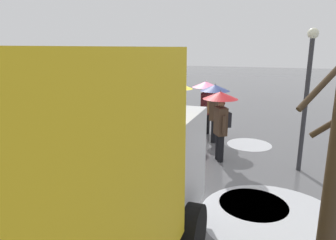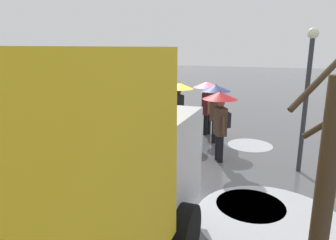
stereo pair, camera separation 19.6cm
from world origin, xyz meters
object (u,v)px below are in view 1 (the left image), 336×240
object	(u,v)px
shopping_cart_vendor	(187,132)
hand_dolly_boxes	(165,126)
pedestrian_black_side	(221,110)
street_lamp	(307,86)
pedestrian_white_side	(178,97)
pedestrian_pink_side	(206,95)
bare_tree_near	(334,187)
cargo_van_parked_right	(126,96)
pedestrian_far_side	(215,100)

from	to	relation	value
shopping_cart_vendor	hand_dolly_boxes	xyz separation A→B (m)	(0.91, -0.31, 0.07)
pedestrian_black_side	street_lamp	bearing A→B (deg)	179.68
pedestrian_white_side	street_lamp	xyz separation A→B (m)	(-4.21, 1.78, 0.80)
pedestrian_pink_side	pedestrian_white_side	bearing A→B (deg)	42.02
pedestrian_black_side	bare_tree_near	bearing A→B (deg)	116.13
cargo_van_parked_right	street_lamp	bearing A→B (deg)	154.26
pedestrian_black_side	cargo_van_parked_right	bearing A→B (deg)	-34.78
bare_tree_near	pedestrian_pink_side	bearing A→B (deg)	-65.17
pedestrian_far_side	street_lamp	xyz separation A→B (m)	(-2.79, 1.71, 0.80)
pedestrian_pink_side	bare_tree_near	xyz separation A→B (m)	(-3.38, 7.30, 0.07)
pedestrian_pink_side	pedestrian_white_side	size ratio (longest dim) A/B	1.00
pedestrian_pink_side	pedestrian_far_side	bearing A→B (deg)	121.65
hand_dolly_boxes	pedestrian_far_side	xyz separation A→B (m)	(-1.64, -0.70, 0.93)
shopping_cart_vendor	bare_tree_near	xyz separation A→B (m)	(-3.57, 5.42, 1.08)
hand_dolly_boxes	bare_tree_near	bearing A→B (deg)	128.01
pedestrian_black_side	pedestrian_white_side	world-z (taller)	same
pedestrian_white_side	pedestrian_pink_side	bearing A→B (deg)	-137.98
cargo_van_parked_right	shopping_cart_vendor	size ratio (longest dim) A/B	5.14
pedestrian_white_side	pedestrian_far_side	size ratio (longest dim) A/B	1.00
shopping_cart_vendor	bare_tree_near	bearing A→B (deg)	123.36
pedestrian_black_side	pedestrian_far_side	world-z (taller)	same
shopping_cart_vendor	hand_dolly_boxes	size ratio (longest dim) A/B	0.79
pedestrian_white_side	cargo_van_parked_right	bearing A→B (deg)	-29.29
pedestrian_black_side	bare_tree_near	world-z (taller)	bare_tree_near
cargo_van_parked_right	pedestrian_far_side	world-z (taller)	cargo_van_parked_right
hand_dolly_boxes	pedestrian_far_side	distance (m)	2.01
bare_tree_near	shopping_cart_vendor	bearing A→B (deg)	-56.64
cargo_van_parked_right	pedestrian_black_side	distance (m)	6.21
bare_tree_near	street_lamp	world-z (taller)	street_lamp
pedestrian_pink_side	hand_dolly_boxes	bearing A→B (deg)	55.10
pedestrian_far_side	cargo_van_parked_right	bearing A→B (deg)	-21.93
pedestrian_white_side	pedestrian_far_side	distance (m)	1.43
hand_dolly_boxes	street_lamp	xyz separation A→B (m)	(-4.42, 1.01, 1.73)
bare_tree_near	street_lamp	bearing A→B (deg)	-89.37
pedestrian_black_side	pedestrian_far_side	distance (m)	1.77
shopping_cart_vendor	pedestrian_black_side	size ratio (longest dim) A/B	0.49
pedestrian_pink_side	pedestrian_white_side	xyz separation A→B (m)	(0.89, 0.80, -0.01)
pedestrian_far_side	street_lamp	distance (m)	3.36
shopping_cart_vendor	pedestrian_white_side	distance (m)	1.63
pedestrian_far_side	bare_tree_near	xyz separation A→B (m)	(-2.84, 6.43, 0.08)
pedestrian_pink_side	pedestrian_black_side	distance (m)	2.78
pedestrian_black_side	pedestrian_white_side	bearing A→B (deg)	-42.34
pedestrian_pink_side	cargo_van_parked_right	bearing A→B (deg)	-13.50
hand_dolly_boxes	street_lamp	world-z (taller)	street_lamp
pedestrian_white_side	street_lamp	world-z (taller)	street_lamp
pedestrian_far_side	hand_dolly_boxes	bearing A→B (deg)	23.21
cargo_van_parked_right	pedestrian_pink_side	size ratio (longest dim) A/B	2.50
hand_dolly_boxes	bare_tree_near	distance (m)	7.34
pedestrian_far_side	street_lamp	world-z (taller)	street_lamp
cargo_van_parked_right	shopping_cart_vendor	distance (m)	4.82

